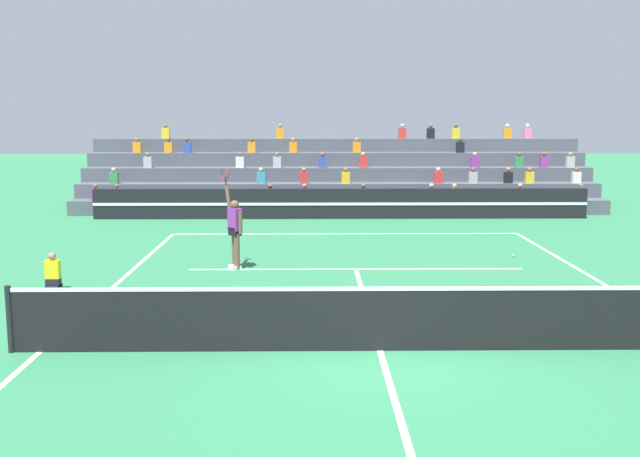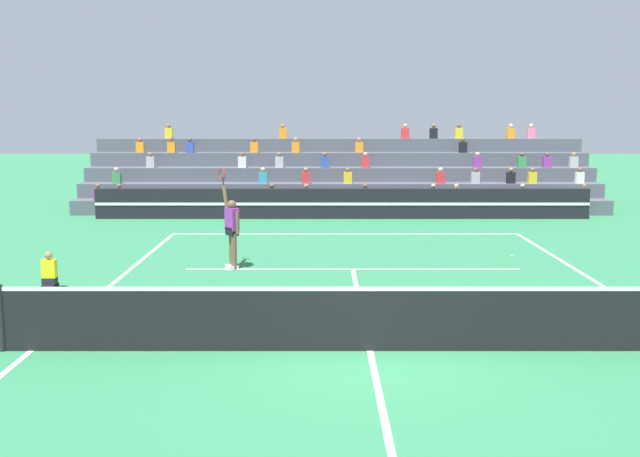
{
  "view_description": "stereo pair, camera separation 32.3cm",
  "coord_description": "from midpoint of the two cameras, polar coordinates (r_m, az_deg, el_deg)",
  "views": [
    {
      "loc": [
        -1.13,
        -11.67,
        3.81
      ],
      "look_at": [
        -0.89,
        5.91,
        1.1
      ],
      "focal_mm": 42.0,
      "sensor_mm": 36.0,
      "label": 1
    },
    {
      "loc": [
        -0.81,
        -11.67,
        3.81
      ],
      "look_at": [
        -0.89,
        5.91,
        1.1
      ],
      "focal_mm": 42.0,
      "sensor_mm": 36.0,
      "label": 2
    }
  ],
  "objects": [
    {
      "name": "ball_kid_courtside",
      "position": [
        17.3,
        -19.15,
        -3.33
      ],
      "size": [
        0.3,
        0.36,
        0.84
      ],
      "color": "black",
      "rests_on": "ground"
    },
    {
      "name": "bleacher_stand",
      "position": [
        31.05,
        2.08,
        3.59
      ],
      "size": [
        20.49,
        4.75,
        3.38
      ],
      "color": "#4C515B",
      "rests_on": "ground"
    },
    {
      "name": "ground_plane",
      "position": [
        12.32,
        4.85,
        -9.29
      ],
      "size": [
        120.0,
        120.0,
        0.0
      ],
      "primitive_type": "plane",
      "color": "#2D7A4C"
    },
    {
      "name": "tennis_net",
      "position": [
        12.16,
        4.88,
        -6.85
      ],
      "size": [
        12.0,
        0.1,
        1.1
      ],
      "color": "black",
      "rests_on": "ground"
    },
    {
      "name": "court_lines",
      "position": [
        12.32,
        4.85,
        -9.27
      ],
      "size": [
        11.1,
        23.9,
        0.01
      ],
      "color": "white",
      "rests_on": "ground"
    },
    {
      "name": "sponsor_banner_wall",
      "position": [
        27.32,
        2.31,
        1.9
      ],
      "size": [
        18.0,
        0.26,
        1.1
      ],
      "color": "black",
      "rests_on": "ground"
    },
    {
      "name": "tennis_ball",
      "position": [
        20.68,
        15.11,
        -2.06
      ],
      "size": [
        0.07,
        0.07,
        0.07
      ],
      "primitive_type": "sphere",
      "color": "#C6DB33",
      "rests_on": "ground"
    },
    {
      "name": "tennis_player",
      "position": [
        18.53,
        -5.96,
        -0.04
      ],
      "size": [
        0.59,
        0.71,
        2.5
      ],
      "color": "brown",
      "rests_on": "ground"
    }
  ]
}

